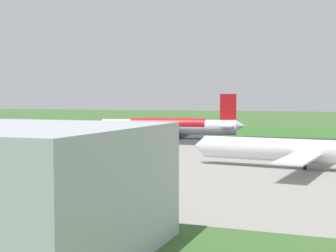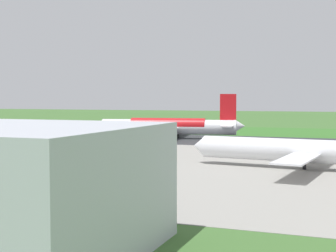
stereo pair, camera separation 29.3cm
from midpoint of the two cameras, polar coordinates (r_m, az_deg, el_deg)
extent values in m
plane|color=#3D662D|center=(177.84, -3.09, -1.38)|extent=(800.00, 800.00, 0.00)
cube|color=#2D3033|center=(177.84, -3.09, -1.37)|extent=(600.00, 41.56, 0.06)
cube|color=gray|center=(128.97, -13.13, -3.18)|extent=(440.00, 110.00, 0.05)
cube|color=#346B27|center=(215.04, 1.21, -0.58)|extent=(600.00, 80.00, 0.04)
cylinder|color=white|center=(173.64, 0.05, -0.10)|extent=(48.18, 13.30, 5.20)
cone|color=white|center=(180.16, -7.94, -0.01)|extent=(3.80, 5.38, 4.94)
cone|color=white|center=(170.70, 8.39, 0.01)|extent=(4.20, 4.95, 4.42)
cube|color=red|center=(170.69, 7.03, 2.21)|extent=(5.60, 1.45, 9.00)
cube|color=white|center=(165.43, 6.89, -0.01)|extent=(5.47, 9.55, 0.36)
cube|color=white|center=(176.39, 7.14, 0.19)|extent=(5.47, 9.55, 0.36)
cube|color=white|center=(162.70, -0.33, -0.46)|extent=(9.66, 22.70, 0.35)
cube|color=white|center=(184.29, 0.99, -0.03)|extent=(9.66, 22.70, 0.35)
cylinder|color=#23284C|center=(166.79, -0.94, -1.23)|extent=(4.91, 3.53, 2.80)
cylinder|color=#23284C|center=(181.46, 0.03, -0.87)|extent=(4.91, 3.53, 2.80)
cylinder|color=black|center=(178.11, -5.73, -0.84)|extent=(0.70, 0.70, 3.42)
cylinder|color=black|center=(169.34, 0.79, -1.03)|extent=(0.70, 0.70, 3.42)
cylinder|color=black|center=(177.20, 1.24, -0.84)|extent=(0.70, 0.70, 3.42)
cylinder|color=red|center=(173.61, 0.05, 0.07)|extent=(26.90, 9.64, 5.23)
cylinder|color=white|center=(101.47, 15.65, -2.80)|extent=(43.16, 9.41, 4.65)
cone|color=white|center=(108.26, 3.73, -2.32)|extent=(3.16, 4.69, 4.42)
cube|color=white|center=(91.76, 14.97, -3.64)|extent=(7.53, 20.14, 0.31)
cube|color=white|center=(110.96, 17.11, -2.51)|extent=(7.53, 20.14, 0.31)
cylinder|color=black|center=(101.83, 15.62, -4.50)|extent=(0.72, 0.72, 1.43)
cylinder|color=white|center=(140.81, -18.37, -1.42)|extent=(37.00, 6.75, 3.99)
cone|color=white|center=(128.21, -11.99, -1.77)|extent=(2.58, 3.95, 3.79)
cube|color=white|center=(147.56, -16.33, -1.31)|extent=(5.86, 17.17, 0.27)
cylinder|color=black|center=(141.04, -18.35, -2.48)|extent=(0.61, 0.61, 1.23)
cube|color=black|center=(139.62, -2.35, -2.18)|extent=(2.42, 2.42, 1.30)
cube|color=silver|center=(138.79, -1.24, -2.02)|extent=(4.02, 2.69, 2.20)
cylinder|color=black|center=(138.73, -2.47, -2.48)|extent=(0.93, 0.39, 0.90)
cylinder|color=black|center=(140.63, -2.23, -2.40)|extent=(0.93, 0.39, 0.90)
cylinder|color=black|center=(137.77, -1.12, -2.52)|extent=(0.93, 0.39, 0.90)
cylinder|color=black|center=(139.69, -0.89, -2.44)|extent=(0.93, 0.39, 0.90)
cylinder|color=slate|center=(220.97, -1.58, -0.19)|extent=(0.10, 0.10, 2.34)
cube|color=red|center=(220.91, -1.58, 0.19)|extent=(0.60, 0.04, 0.60)
cone|color=orange|center=(218.34, -3.57, -0.47)|extent=(0.40, 0.40, 0.55)
camera|label=1|loc=(0.15, -89.95, 0.00)|focal=52.53mm
camera|label=2|loc=(0.15, 90.05, 0.00)|focal=52.53mm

